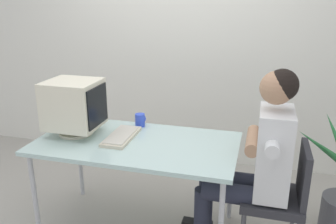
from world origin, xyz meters
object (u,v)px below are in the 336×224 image
Objects in this scene: keyboard at (122,136)px; person_seated at (257,156)px; desk at (137,148)px; office_chair at (282,193)px; crt_monitor at (74,105)px; desk_mug at (140,120)px.

person_seated reaches higher than keyboard.
desk is at bearing -14.41° from keyboard.
desk is 1.79× the size of office_chair.
person_seated is (1.36, 0.00, -0.26)m from crt_monitor.
desk is at bearing -178.40° from person_seated.
office_chair reaches higher than desk.
person_seated reaches higher than desk_mug.
person_seated is at bearing 1.60° from desk.
desk_mug is at bearing 34.52° from crt_monitor.
crt_monitor is 3.98× the size of desk_mug.
person_seated is at bearing 0.13° from crt_monitor.
crt_monitor is at bearing -178.07° from keyboard.
desk_mug is (-0.08, 0.31, 0.10)m from desk.
desk is at bearing -75.44° from desk_mug.
keyboard is at bearing 179.54° from office_chair.
desk_mug is at bearing 104.56° from desk.
crt_monitor is 1.01× the size of keyboard.
person_seated is at bearing -0.54° from keyboard.
person_seated is at bearing -180.00° from office_chair.
person_seated is (-0.19, -0.00, 0.26)m from office_chair.
office_chair is at bearing 0.00° from person_seated.
crt_monitor reaches higher than office_chair.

